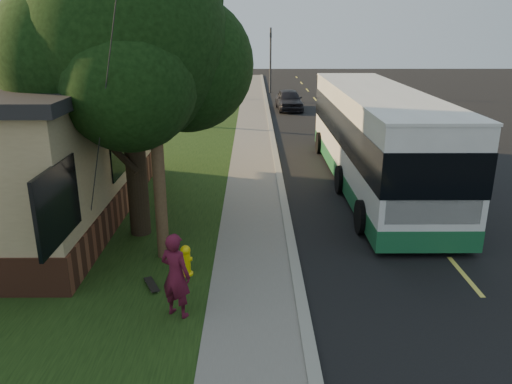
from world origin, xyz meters
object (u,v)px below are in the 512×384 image
(leafy_tree, at_px, (129,45))
(bare_tree_far, at_px, (228,74))
(utility_pole, at_px, (152,73))
(distant_car, at_px, (289,100))
(skateboarder, at_px, (176,275))
(dumpster, at_px, (8,174))
(skateboard_main, at_px, (152,285))
(fire_hydrant, at_px, (186,260))
(bare_tree_near, at_px, (209,91))
(traffic_signal, at_px, (271,56))
(transit_bus, at_px, (375,135))

(leafy_tree, relative_size, bare_tree_far, 1.94)
(utility_pole, distance_m, distant_car, 24.44)
(utility_pole, bearing_deg, leafy_tree, 117.60)
(skateboarder, bearing_deg, dumpster, -21.53)
(skateboard_main, distance_m, dumpster, 9.06)
(fire_hydrant, xyz_separation_m, dumpster, (-6.90, 6.00, 0.34))
(utility_pole, relative_size, bare_tree_near, 2.11)
(bare_tree_near, height_order, traffic_signal, traffic_signal)
(leafy_tree, bearing_deg, dumpster, 147.85)
(skateboard_main, xyz_separation_m, distant_car, (4.81, 25.22, 0.59))
(transit_bus, relative_size, dumpster, 6.59)
(leafy_tree, height_order, bare_tree_far, leafy_tree)
(traffic_signal, xyz_separation_m, skateboarder, (-3.06, -35.73, -2.20))
(fire_hydrant, bearing_deg, skateboard_main, -140.25)
(bare_tree_near, distance_m, transit_bus, 12.75)
(utility_pole, distance_m, skateboard_main, 4.78)
(skateboarder, height_order, skateboard_main, skateboarder)
(fire_hydrant, relative_size, distant_car, 0.18)
(bare_tree_far, height_order, dumpster, bare_tree_far)
(utility_pole, relative_size, traffic_signal, 1.65)
(fire_hydrant, relative_size, leafy_tree, 0.09)
(traffic_signal, distance_m, skateboarder, 35.93)
(traffic_signal, bearing_deg, bare_tree_far, -131.19)
(fire_hydrant, relative_size, skateboard_main, 0.99)
(traffic_signal, distance_m, transit_bus, 26.90)
(transit_bus, distance_m, skateboard_main, 10.51)
(leafy_tree, relative_size, transit_bus, 0.60)
(distant_car, bearing_deg, bare_tree_far, 127.11)
(fire_hydrant, height_order, skateboarder, skateboarder)
(fire_hydrant, xyz_separation_m, bare_tree_far, (-0.40, 30.00, 1.57))
(bare_tree_far, bearing_deg, traffic_signal, 48.81)
(bare_tree_far, bearing_deg, bare_tree_near, -92.39)
(bare_tree_near, height_order, transit_bus, bare_tree_near)
(bare_tree_near, bearing_deg, utility_pole, -89.34)
(utility_pole, relative_size, leafy_tree, 1.16)
(bare_tree_far, distance_m, skateboarder, 31.75)
(leafy_tree, bearing_deg, skateboard_main, -75.07)
(transit_bus, bearing_deg, skateboarder, -123.50)
(fire_hydrant, height_order, traffic_signal, traffic_signal)
(skateboard_main, distance_m, distant_car, 25.68)
(transit_bus, xyz_separation_m, skateboard_main, (-6.72, -7.88, -1.74))
(bare_tree_far, relative_size, traffic_signal, 0.73)
(skateboard_main, bearing_deg, bare_tree_far, 89.42)
(transit_bus, bearing_deg, skateboard_main, -130.46)
(utility_pole, relative_size, transit_bus, 0.70)
(bare_tree_near, distance_m, traffic_signal, 16.52)
(leafy_tree, bearing_deg, skateboarder, -69.75)
(leafy_tree, relative_size, traffic_signal, 1.42)
(utility_pole, relative_size, distant_car, 2.17)
(bare_tree_near, bearing_deg, traffic_signal, 75.96)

